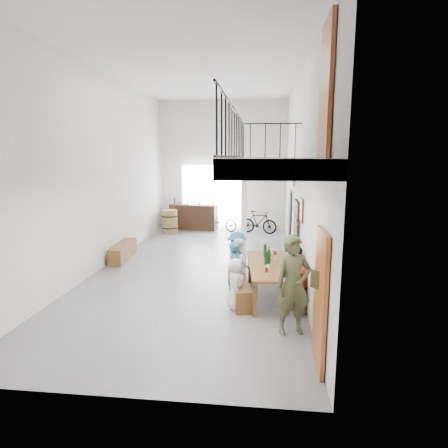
# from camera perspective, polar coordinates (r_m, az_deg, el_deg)

# --- Properties ---
(floor) EXTENTS (12.00, 12.00, 0.00)m
(floor) POSITION_cam_1_polar(r_m,az_deg,el_deg) (10.92, -3.77, -6.56)
(floor) COLOR slate
(floor) RESTS_ON ground
(room_walls) EXTENTS (12.00, 12.00, 12.00)m
(room_walls) POSITION_cam_1_polar(r_m,az_deg,el_deg) (10.47, -4.00, 12.41)
(room_walls) COLOR white
(room_walls) RESTS_ON ground
(gateway_portal) EXTENTS (2.80, 0.08, 2.80)m
(gateway_portal) POSITION_cam_1_polar(r_m,az_deg,el_deg) (16.48, -1.60, 4.11)
(gateway_portal) COLOR white
(gateway_portal) RESTS_ON ground
(right_wall_decor) EXTENTS (0.07, 8.28, 5.07)m
(right_wall_decor) POSITION_cam_1_polar(r_m,az_deg,el_deg) (8.59, 11.87, 0.57)
(right_wall_decor) COLOR #A24819
(right_wall_decor) RESTS_ON ground
(balcony) EXTENTS (1.52, 5.62, 4.00)m
(balcony) POSITION_cam_1_polar(r_m,az_deg,el_deg) (7.17, 7.38, 8.65)
(balcony) COLOR silver
(balcony) RESTS_ON ground
(tasting_table) EXTENTS (1.19, 2.47, 0.79)m
(tasting_table) POSITION_cam_1_polar(r_m,az_deg,el_deg) (8.47, 7.18, -6.62)
(tasting_table) COLOR brown
(tasting_table) RESTS_ON ground
(bench_inner) EXTENTS (0.69, 2.08, 0.47)m
(bench_inner) POSITION_cam_1_polar(r_m,az_deg,el_deg) (8.62, 2.28, -9.55)
(bench_inner) COLOR brown
(bench_inner) RESTS_ON ground
(bench_wall) EXTENTS (0.32, 1.89, 0.43)m
(bench_wall) POSITION_cam_1_polar(r_m,az_deg,el_deg) (8.73, 10.79, -9.59)
(bench_wall) COLOR brown
(bench_wall) RESTS_ON ground
(tableware) EXTENTS (0.41, 1.97, 0.35)m
(tableware) POSITION_cam_1_polar(r_m,az_deg,el_deg) (8.47, 6.95, -5.03)
(tableware) COLOR black
(tableware) RESTS_ON tasting_table
(side_bench) EXTENTS (0.52, 1.79, 0.50)m
(side_bench) POSITION_cam_1_polar(r_m,az_deg,el_deg) (12.06, -15.12, -4.07)
(side_bench) COLOR brown
(side_bench) RESTS_ON ground
(oak_barrel) EXTENTS (0.66, 0.66, 0.98)m
(oak_barrel) POSITION_cam_1_polar(r_m,az_deg,el_deg) (15.71, -8.29, 0.35)
(oak_barrel) COLOR olive
(oak_barrel) RESTS_ON ground
(serving_counter) EXTENTS (2.13, 0.88, 1.09)m
(serving_counter) POSITION_cam_1_polar(r_m,az_deg,el_deg) (16.45, -4.65, 1.07)
(serving_counter) COLOR #331F12
(serving_counter) RESTS_ON ground
(counter_bottles) EXTENTS (1.81, 0.32, 0.28)m
(counter_bottles) POSITION_cam_1_polar(r_m,az_deg,el_deg) (16.38, -4.66, 3.45)
(counter_bottles) COLOR black
(counter_bottles) RESTS_ON serving_counter
(guest_left_a) EXTENTS (0.38, 0.55, 1.09)m
(guest_left_a) POSITION_cam_1_polar(r_m,az_deg,el_deg) (7.87, 1.82, -9.09)
(guest_left_a) COLOR silver
(guest_left_a) RESTS_ON ground
(guest_left_b) EXTENTS (0.38, 0.52, 1.32)m
(guest_left_b) POSITION_cam_1_polar(r_m,az_deg,el_deg) (8.35, 1.86, -7.13)
(guest_left_b) COLOR #225B72
(guest_left_b) RESTS_ON ground
(guest_left_c) EXTENTS (0.68, 0.76, 1.30)m
(guest_left_c) POSITION_cam_1_polar(r_m,az_deg,el_deg) (8.80, 2.26, -6.30)
(guest_left_c) COLOR silver
(guest_left_c) RESTS_ON ground
(guest_left_d) EXTENTS (0.61, 0.93, 1.34)m
(guest_left_d) POSITION_cam_1_polar(r_m,az_deg,el_deg) (9.34, 1.99, -5.18)
(guest_left_d) COLOR #225B72
(guest_left_d) RESTS_ON ground
(guest_right_a) EXTENTS (0.51, 0.74, 1.16)m
(guest_right_a) POSITION_cam_1_polar(r_m,az_deg,el_deg) (8.07, 11.61, -8.56)
(guest_right_a) COLOR red
(guest_right_a) RESTS_ON ground
(guest_right_b) EXTENTS (0.76, 1.17, 1.20)m
(guest_right_b) POSITION_cam_1_polar(r_m,az_deg,el_deg) (8.68, 10.72, -7.02)
(guest_right_b) COLOR black
(guest_right_b) RESTS_ON ground
(guest_right_c) EXTENTS (0.49, 0.59, 1.03)m
(guest_right_c) POSITION_cam_1_polar(r_m,az_deg,el_deg) (9.26, 10.68, -6.49)
(guest_right_c) COLOR silver
(guest_right_c) RESTS_ON ground
(host_standing) EXTENTS (0.75, 0.60, 1.80)m
(host_standing) POSITION_cam_1_polar(r_m,az_deg,el_deg) (6.83, 10.48, -9.18)
(host_standing) COLOR #424929
(host_standing) RESTS_ON ground
(potted_plant) EXTENTS (0.44, 0.39, 0.45)m
(potted_plant) POSITION_cam_1_polar(r_m,az_deg,el_deg) (11.17, 9.17, -5.09)
(potted_plant) COLOR #215424
(potted_plant) RESTS_ON ground
(bicycle_near) EXTENTS (1.75, 1.31, 0.88)m
(bicycle_near) POSITION_cam_1_polar(r_m,az_deg,el_deg) (16.09, -0.55, 0.51)
(bicycle_near) COLOR black
(bicycle_near) RESTS_ON ground
(bicycle_far) EXTENTS (1.62, 0.85, 0.94)m
(bicycle_far) POSITION_cam_1_polar(r_m,az_deg,el_deg) (15.59, 5.27, 0.27)
(bicycle_far) COLOR black
(bicycle_far) RESTS_ON ground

